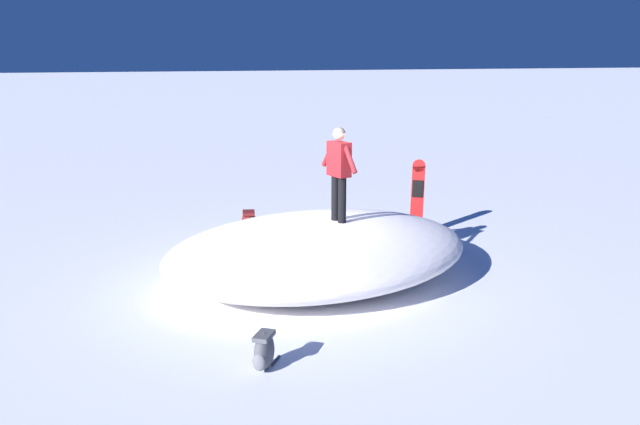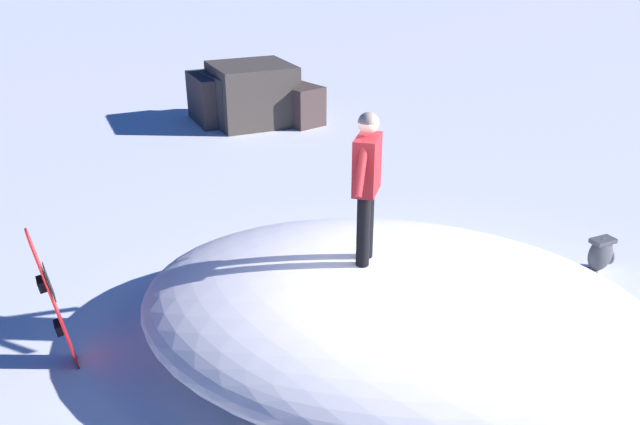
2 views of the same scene
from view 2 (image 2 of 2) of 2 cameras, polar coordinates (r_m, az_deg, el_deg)
ground at (r=7.05m, az=6.95°, el=-13.11°), size 240.00×240.00×0.00m
snow_mound at (r=7.00m, az=6.36°, el=-8.49°), size 6.47×5.58×0.99m
snowboarder_standing at (r=6.50m, az=4.14°, el=2.91°), size 0.37×0.97×1.61m
snowboard_primary_upright at (r=7.04m, az=-22.67°, el=-6.94°), size 0.37×0.36×1.61m
backpack_near at (r=9.41m, az=23.57°, el=-3.35°), size 0.46×0.58×0.48m
rock_outcrop at (r=15.55m, az=-6.41°, el=10.15°), size 3.35×2.45×1.38m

